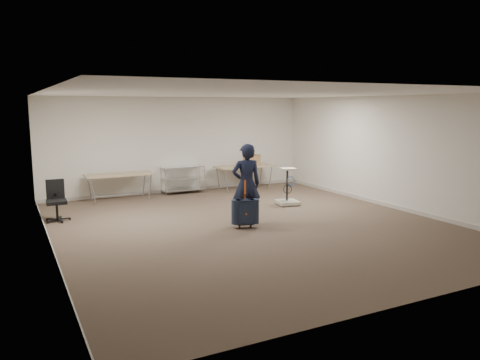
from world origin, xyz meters
TOP-DOWN VIEW (x-y plane):
  - ground at (0.00, 0.00)m, footprint 9.00×9.00m
  - room_shell at (0.00, 1.38)m, footprint 8.00×9.00m
  - folding_table_left at (-1.90, 3.95)m, footprint 1.80×0.75m
  - folding_table_right at (1.90, 3.95)m, footprint 1.80×0.75m
  - wire_shelf at (0.00, 4.20)m, footprint 1.22×0.47m
  - person at (-0.01, 0.16)m, footprint 0.71×0.53m
  - suitcase at (-0.20, -0.16)m, footprint 0.42×0.31m
  - office_chair at (-3.67, 2.29)m, footprint 0.56×0.56m
  - equipment_cart at (1.86, 1.42)m, footprint 0.61×0.61m
  - cardboard_box at (2.15, 3.95)m, footprint 0.47×0.38m

SIDE VIEW (x-z plane):
  - ground at x=0.00m, z-range 0.00..0.00m
  - room_shell at x=0.00m, z-range -4.45..4.55m
  - equipment_cart at x=1.86m, z-range -0.23..0.73m
  - office_chair at x=-3.67m, z-range -0.18..0.74m
  - suitcase at x=-0.20m, z-range -0.16..0.86m
  - wire_shelf at x=0.00m, z-range 0.04..0.84m
  - folding_table_left at x=-1.90m, z-range 0.31..1.04m
  - folding_table_right at x=1.90m, z-range 0.31..1.04m
  - person at x=-0.01m, z-range 0.00..1.75m
  - cardboard_box at x=2.15m, z-range 0.73..1.06m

